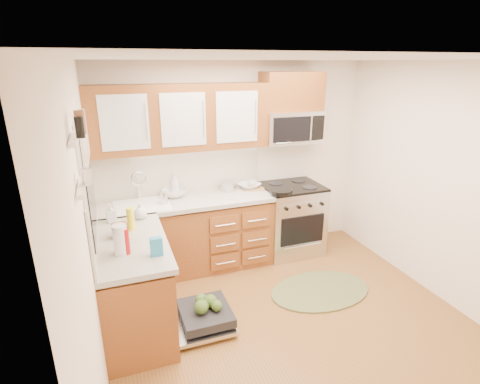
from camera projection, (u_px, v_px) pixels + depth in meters
name	position (u px, v px, depth m)	size (l,w,h in m)	color
floor	(294.00, 325.00, 3.71)	(3.50, 3.50, 0.00)	brown
ceiling	(309.00, 59.00, 2.90)	(3.50, 3.50, 0.00)	white
wall_back	(235.00, 162.00, 4.86)	(3.50, 0.04, 2.50)	white
wall_front	(480.00, 338.00, 1.75)	(3.50, 0.04, 2.50)	white
wall_left	(88.00, 238.00, 2.75)	(0.04, 3.50, 2.50)	white
wall_right	(451.00, 187.00, 3.86)	(0.04, 3.50, 2.50)	white
base_cabinet_back	(188.00, 237.00, 4.63)	(2.05, 0.60, 0.85)	brown
base_cabinet_left	(135.00, 288.00, 3.58)	(0.60, 1.25, 0.85)	brown
countertop_back	(187.00, 201.00, 4.47)	(2.07, 0.64, 0.05)	#A8A29A
countertop_left	(131.00, 244.00, 3.43)	(0.64, 1.27, 0.05)	#A8A29A
backsplash_back	(181.00, 170.00, 4.63)	(2.05, 0.02, 0.57)	beige
backsplash_left	(92.00, 217.00, 3.23)	(0.02, 1.25, 0.57)	beige
upper_cabinets	(180.00, 118.00, 4.27)	(2.05, 0.35, 0.75)	brown
cabinet_over_mw	(292.00, 91.00, 4.63)	(0.76, 0.35, 0.47)	brown
range	(291.00, 219.00, 5.05)	(0.76, 0.64, 0.95)	silver
microwave	(291.00, 127.00, 4.75)	(0.76, 0.38, 0.40)	silver
sink	(143.00, 216.00, 4.32)	(0.62, 0.50, 0.26)	white
dishwasher	(202.00, 318.00, 3.67)	(0.70, 0.60, 0.20)	silver
window	(87.00, 180.00, 3.10)	(0.03, 1.05, 1.05)	white
window_blind	(85.00, 140.00, 3.00)	(0.02, 0.96, 0.40)	white
shelf_upper	(74.00, 139.00, 2.18)	(0.04, 0.40, 0.03)	white
shelf_lower	(82.00, 187.00, 2.28)	(0.04, 0.40, 0.03)	white
rug	(320.00, 290.00, 4.27)	(1.18, 0.77, 0.02)	#626B3D
skillet	(281.00, 192.00, 4.58)	(0.26, 0.26, 0.05)	black
stock_pot	(228.00, 186.00, 4.75)	(0.19, 0.19, 0.11)	silver
cutting_board	(255.00, 189.00, 4.82)	(0.25, 0.16, 0.02)	#A5744B
canister	(164.00, 198.00, 4.30)	(0.09, 0.09, 0.14)	silver
paper_towel_roll	(120.00, 240.00, 3.16)	(0.12, 0.12, 0.26)	white
mustard_bottle	(131.00, 219.00, 3.63)	(0.07, 0.07, 0.22)	yellow
red_bottle	(126.00, 241.00, 3.16)	(0.06, 0.06, 0.23)	#AD0E13
wooden_box	(120.00, 230.00, 3.49)	(0.13, 0.10, 0.13)	brown
blue_carton	(156.00, 247.00, 3.14)	(0.10, 0.06, 0.16)	teal
bowl_a	(249.00, 186.00, 4.85)	(0.27, 0.27, 0.07)	#999999
bowl_b	(174.00, 193.00, 4.55)	(0.29, 0.29, 0.09)	#999999
cup	(252.00, 183.00, 4.93)	(0.12, 0.12, 0.09)	#999999
soap_bottle_a	(175.00, 184.00, 4.60)	(0.11, 0.11, 0.27)	#999999
soap_bottle_b	(111.00, 213.00, 3.81)	(0.09, 0.09, 0.19)	#999999
soap_bottle_c	(140.00, 211.00, 3.89)	(0.14, 0.14, 0.17)	#999999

